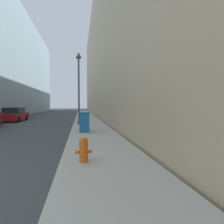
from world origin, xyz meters
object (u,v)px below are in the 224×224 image
object	(u,v)px
trash_bin	(84,122)
lamppost	(79,77)
parked_sedan_near	(14,115)
fire_hydrant	(84,149)

from	to	relation	value
trash_bin	lamppost	xyz separation A→B (m)	(-0.35, 4.60, 3.49)
trash_bin	parked_sedan_near	bearing A→B (deg)	126.38
lamppost	parked_sedan_near	world-z (taller)	lamppost
fire_hydrant	trash_bin	world-z (taller)	trash_bin
fire_hydrant	parked_sedan_near	distance (m)	17.77
trash_bin	lamppost	bearing A→B (deg)	94.36
trash_bin	parked_sedan_near	xyz separation A→B (m)	(-7.58, 10.29, -0.06)
lamppost	trash_bin	bearing A→B (deg)	-85.64
fire_hydrant	lamppost	size ratio (longest dim) A/B	0.12
trash_bin	lamppost	size ratio (longest dim) A/B	0.19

